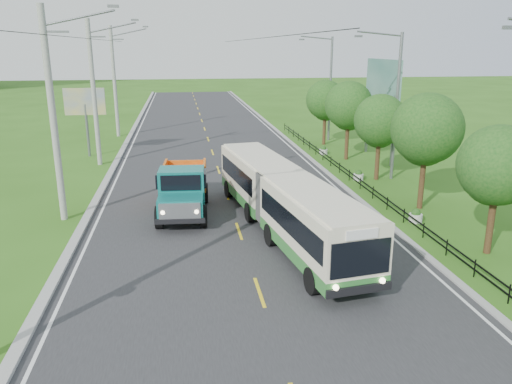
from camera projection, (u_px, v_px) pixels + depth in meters
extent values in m
plane|color=#2D5B15|center=(259.00, 293.00, 17.21)|extent=(240.00, 240.00, 0.00)
cube|color=#28282B|center=(216.00, 163.00, 36.19)|extent=(14.00, 120.00, 0.02)
cube|color=#9E9E99|center=(114.00, 166.00, 35.13)|extent=(0.40, 120.00, 0.15)
cube|color=#9E9E99|center=(312.00, 160.00, 37.21)|extent=(0.30, 120.00, 0.10)
cube|color=silver|center=(122.00, 166.00, 35.22)|extent=(0.12, 120.00, 0.00)
cube|color=silver|center=(305.00, 160.00, 37.15)|extent=(0.12, 120.00, 0.00)
cube|color=yellow|center=(259.00, 292.00, 17.21)|extent=(0.12, 2.20, 0.00)
cube|color=black|center=(349.00, 176.00, 31.57)|extent=(0.04, 40.00, 0.60)
cylinder|color=gray|center=(53.00, 117.00, 23.15)|extent=(0.32, 0.32, 10.00)
cube|color=slate|center=(55.00, 32.00, 22.16)|extent=(1.20, 0.10, 0.10)
cube|color=slate|center=(113.00, 6.00, 22.23)|extent=(0.50, 0.18, 0.12)
cylinder|color=gray|center=(94.00, 94.00, 34.54)|extent=(0.32, 0.32, 10.00)
cube|color=slate|center=(96.00, 37.00, 33.55)|extent=(1.20, 0.10, 0.10)
cube|color=slate|center=(135.00, 20.00, 33.61)|extent=(0.50, 0.18, 0.12)
cylinder|color=gray|center=(114.00, 82.00, 45.93)|extent=(0.32, 0.32, 10.00)
cube|color=slate|center=(117.00, 39.00, 44.93)|extent=(1.20, 0.10, 0.10)
cube|color=slate|center=(145.00, 27.00, 45.00)|extent=(0.50, 0.18, 0.12)
cylinder|color=#382314|center=(491.00, 219.00, 20.11)|extent=(0.28, 0.28, 2.97)
sphere|color=#134514|center=(499.00, 165.00, 19.49)|extent=(3.18, 3.18, 3.18)
sphere|color=#134514|center=(494.00, 177.00, 20.17)|extent=(2.33, 2.33, 2.33)
cylinder|color=#382314|center=(422.00, 177.00, 25.75)|extent=(0.28, 0.28, 3.36)
sphere|color=#134514|center=(427.00, 129.00, 25.05)|extent=(3.60, 3.60, 3.60)
sphere|color=#134514|center=(425.00, 141.00, 25.75)|extent=(2.64, 2.64, 2.64)
cylinder|color=#382314|center=(378.00, 156.00, 31.49)|extent=(0.28, 0.28, 3.02)
sphere|color=#134514|center=(380.00, 120.00, 30.86)|extent=(3.24, 3.24, 3.24)
sphere|color=#134514|center=(379.00, 129.00, 31.54)|extent=(2.38, 2.38, 2.38)
cylinder|color=#382314|center=(347.00, 138.00, 37.15)|extent=(0.28, 0.28, 3.25)
sphere|color=#134514|center=(349.00, 105.00, 36.47)|extent=(3.48, 3.48, 3.48)
sphere|color=#134514|center=(349.00, 114.00, 37.17)|extent=(2.55, 2.55, 2.55)
cylinder|color=#382314|center=(324.00, 127.00, 42.87)|extent=(0.28, 0.28, 3.08)
sphere|color=#134514|center=(325.00, 100.00, 42.22)|extent=(3.30, 3.30, 3.30)
sphere|color=#134514|center=(326.00, 107.00, 42.91)|extent=(2.42, 2.42, 2.42)
cube|color=slate|center=(510.00, 27.00, 15.93)|extent=(0.45, 0.16, 0.12)
cylinder|color=slate|center=(396.00, 108.00, 30.80)|extent=(0.20, 0.20, 9.00)
cylinder|color=slate|center=(380.00, 34.00, 29.36)|extent=(2.80, 0.10, 0.34)
cube|color=slate|center=(359.00, 36.00, 29.22)|extent=(0.45, 0.16, 0.12)
cylinder|color=slate|center=(330.00, 90.00, 44.09)|extent=(0.20, 0.20, 9.00)
cylinder|color=slate|center=(317.00, 38.00, 42.65)|extent=(2.80, 0.10, 0.34)
cube|color=slate|center=(302.00, 39.00, 42.50)|extent=(0.45, 0.16, 0.12)
cylinder|color=silver|center=(415.00, 218.00, 24.09)|extent=(0.64, 0.64, 0.40)
sphere|color=#134514|center=(416.00, 213.00, 24.02)|extent=(0.44, 0.44, 0.44)
cylinder|color=silver|center=(358.00, 177.00, 31.69)|extent=(0.64, 0.64, 0.40)
sphere|color=#134514|center=(359.00, 173.00, 31.62)|extent=(0.44, 0.44, 0.44)
cylinder|color=silver|center=(323.00, 152.00, 39.28)|extent=(0.64, 0.64, 0.40)
sphere|color=#134514|center=(323.00, 149.00, 39.21)|extent=(0.44, 0.44, 0.44)
cylinder|color=slate|center=(87.00, 131.00, 38.05)|extent=(0.20, 0.20, 4.00)
cube|color=yellow|center=(85.00, 102.00, 37.44)|extent=(3.00, 0.15, 2.00)
cylinder|color=slate|center=(394.00, 131.00, 34.90)|extent=(0.24, 0.24, 5.00)
cylinder|color=slate|center=(368.00, 121.00, 39.64)|extent=(0.24, 0.24, 5.00)
cube|color=#144C47|center=(383.00, 80.00, 36.35)|extent=(0.20, 6.00, 3.00)
cube|color=#2F7631|center=(315.00, 247.00, 19.23)|extent=(3.28, 7.19, 0.51)
cube|color=beige|center=(316.00, 219.00, 18.91)|extent=(3.28, 7.19, 1.78)
cube|color=black|center=(316.00, 219.00, 18.90)|extent=(3.24, 6.65, 0.88)
cube|color=#2F7631|center=(257.00, 193.00, 26.23)|extent=(3.22, 6.73, 0.51)
cube|color=beige|center=(257.00, 172.00, 25.91)|extent=(3.22, 6.73, 1.78)
cube|color=black|center=(257.00, 172.00, 25.91)|extent=(3.17, 6.19, 0.88)
cube|color=#4C4C4C|center=(281.00, 197.00, 22.58)|extent=(2.28, 1.23, 2.20)
cube|color=black|center=(361.00, 258.00, 15.75)|extent=(2.07, 0.35, 1.20)
cylinder|color=black|center=(312.00, 281.00, 17.01)|extent=(0.43, 0.99, 0.96)
cylinder|color=black|center=(367.00, 273.00, 17.59)|extent=(0.43, 0.99, 0.96)
cylinder|color=black|center=(270.00, 235.00, 21.17)|extent=(0.43, 0.99, 0.96)
cylinder|color=black|center=(316.00, 230.00, 21.75)|extent=(0.43, 0.99, 0.96)
cylinder|color=black|center=(250.00, 212.00, 24.06)|extent=(0.43, 0.99, 0.96)
cylinder|color=black|center=(290.00, 208.00, 24.64)|extent=(0.43, 0.99, 0.96)
cylinder|color=black|center=(229.00, 189.00, 27.96)|extent=(0.43, 0.99, 0.96)
cylinder|color=black|center=(264.00, 186.00, 28.54)|extent=(0.43, 0.99, 0.96)
cube|color=#116A66|center=(181.00, 207.00, 22.91)|extent=(2.14, 1.50, 0.98)
cube|color=#116A66|center=(182.00, 188.00, 24.17)|extent=(2.25, 1.70, 1.95)
cube|color=black|center=(182.00, 179.00, 24.03)|extent=(2.44, 1.42, 0.68)
cube|color=black|center=(184.00, 202.00, 25.18)|extent=(1.36, 5.91, 0.24)
cube|color=orange|center=(185.00, 175.00, 26.49)|extent=(2.43, 3.07, 1.27)
cylinder|color=black|center=(159.00, 217.00, 23.16)|extent=(0.41, 1.09, 1.07)
cylinder|color=black|center=(203.00, 216.00, 23.33)|extent=(0.41, 1.09, 1.07)
cylinder|color=black|center=(167.00, 194.00, 26.89)|extent=(0.41, 1.09, 1.07)
cylinder|color=black|center=(205.00, 193.00, 27.06)|extent=(0.41, 1.09, 1.07)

